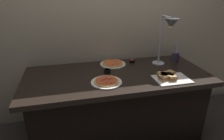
# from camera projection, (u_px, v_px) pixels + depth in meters

# --- Properties ---
(ground_plane) EXTENTS (8.00, 8.00, 0.00)m
(ground_plane) POSITION_uv_depth(u_px,v_px,m) (116.00, 132.00, 2.34)
(ground_plane) COLOR #38332D
(back_wall) EXTENTS (4.40, 0.04, 2.40)m
(back_wall) POSITION_uv_depth(u_px,v_px,m) (107.00, 23.00, 2.32)
(back_wall) COLOR #C6B593
(back_wall) RESTS_ON ground_plane
(buffet_table) EXTENTS (1.90, 0.84, 0.76)m
(buffet_table) POSITION_uv_depth(u_px,v_px,m) (117.00, 105.00, 2.19)
(buffet_table) COLOR black
(buffet_table) RESTS_ON ground_plane
(heat_lamp) EXTENTS (0.15, 0.34, 0.56)m
(heat_lamp) POSITION_uv_depth(u_px,v_px,m) (169.00, 29.00, 2.01)
(heat_lamp) COLOR #B7BABF
(heat_lamp) RESTS_ON buffet_table
(pizza_plate_front) EXTENTS (0.30, 0.30, 0.03)m
(pizza_plate_front) POSITION_uv_depth(u_px,v_px,m) (113.00, 64.00, 2.29)
(pizza_plate_front) COLOR white
(pizza_plate_front) RESTS_ON buffet_table
(pizza_plate_center) EXTENTS (0.29, 0.29, 0.03)m
(pizza_plate_center) POSITION_uv_depth(u_px,v_px,m) (106.00, 82.00, 1.85)
(pizza_plate_center) COLOR white
(pizza_plate_center) RESTS_ON buffet_table
(sandwich_platter) EXTENTS (0.34, 0.25, 0.06)m
(sandwich_platter) POSITION_uv_depth(u_px,v_px,m) (168.00, 77.00, 1.92)
(sandwich_platter) COLOR white
(sandwich_platter) RESTS_ON buffet_table
(sauce_cup_near) EXTENTS (0.07, 0.07, 0.04)m
(sauce_cup_near) POSITION_uv_depth(u_px,v_px,m) (132.00, 61.00, 2.35)
(sauce_cup_near) COLOR black
(sauce_cup_near) RESTS_ON buffet_table
(sauce_cup_far) EXTENTS (0.07, 0.07, 0.04)m
(sauce_cup_far) POSITION_uv_depth(u_px,v_px,m) (107.00, 71.00, 2.06)
(sauce_cup_far) COLOR black
(sauce_cup_far) RESTS_ON buffet_table
(utensil_holder) EXTENTS (0.08, 0.08, 0.22)m
(utensil_holder) POSITION_uv_depth(u_px,v_px,m) (175.00, 57.00, 2.37)
(utensil_holder) COLOR #383347
(utensil_holder) RESTS_ON buffet_table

